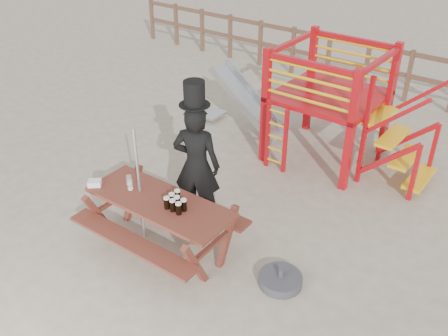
% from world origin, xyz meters
% --- Properties ---
extents(ground, '(60.00, 60.00, 0.00)m').
position_xyz_m(ground, '(0.00, 0.00, 0.00)').
color(ground, '#B5A58C').
rests_on(ground, ground).
extents(back_fence, '(15.09, 0.09, 1.20)m').
position_xyz_m(back_fence, '(0.00, 7.00, 0.74)').
color(back_fence, brown).
rests_on(back_fence, ground).
extents(playground_fort, '(4.71, 1.84, 2.10)m').
position_xyz_m(playground_fort, '(0.12, 3.58, 1.07)').
color(playground_fort, '#B00B12').
rests_on(playground_fort, ground).
extents(picnic_table, '(2.11, 1.48, 0.80)m').
position_xyz_m(picnic_table, '(-0.36, -0.13, 0.51)').
color(picnic_table, brown).
rests_on(picnic_table, ground).
extents(man_with_hat, '(0.81, 0.69, 2.24)m').
position_xyz_m(man_with_hat, '(-0.38, 0.68, 1.00)').
color(man_with_hat, black).
rests_on(man_with_hat, ground).
extents(metal_pole, '(0.04, 0.04, 1.76)m').
position_xyz_m(metal_pole, '(-0.72, -0.13, 0.88)').
color(metal_pole, '#B2B2B7').
rests_on(metal_pole, ground).
extents(parasol_base, '(0.57, 0.57, 0.24)m').
position_xyz_m(parasol_base, '(1.36, 0.26, 0.07)').
color(parasol_base, '#3C3B41').
rests_on(parasol_base, ground).
extents(paper_bag, '(0.23, 0.22, 0.08)m').
position_xyz_m(paper_bag, '(-1.32, -0.41, 0.84)').
color(paper_bag, white).
rests_on(paper_bag, picnic_table).
extents(stout_pints, '(0.29, 0.29, 0.17)m').
position_xyz_m(stout_pints, '(-0.06, -0.12, 0.89)').
color(stout_pints, black).
rests_on(stout_pints, picnic_table).
extents(empty_glasses, '(0.18, 0.15, 0.15)m').
position_xyz_m(empty_glasses, '(-0.91, -0.14, 0.87)').
color(empty_glasses, silver).
rests_on(empty_glasses, picnic_table).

